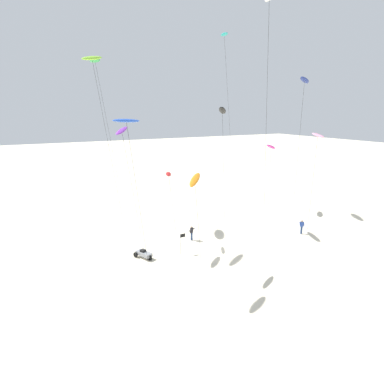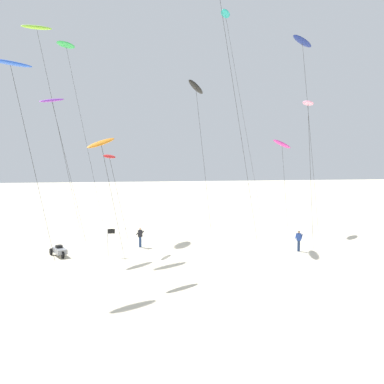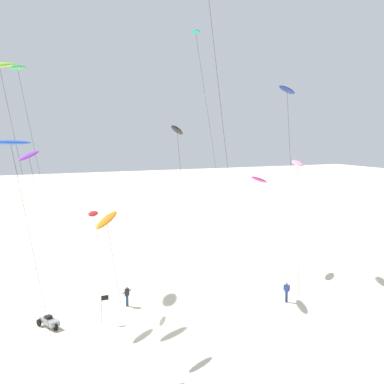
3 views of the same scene
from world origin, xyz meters
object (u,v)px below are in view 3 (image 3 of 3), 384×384
object	(u,v)px
kite_teal	(196,34)
kite_flyer_middle	(127,295)
kite_orange	(107,221)
kite_magenta	(259,180)
kite_navy	(287,93)
kite_black	(177,131)
kite_green	(18,69)
beach_buggy	(49,321)
kite_flyer_nearest	(287,292)
kite_red	(93,215)
kite_pink	(298,164)
kite_blue	(11,144)
marker_flag	(103,303)
kite_purple	(29,157)
kite_lime	(0,67)

from	to	relation	value
kite_teal	kite_flyer_middle	bearing A→B (deg)	-135.12
kite_orange	kite_magenta	distance (m)	21.61
kite_navy	kite_teal	size ratio (longest dim) A/B	0.73
kite_black	kite_flyer_middle	size ratio (longest dim) A/B	8.80
kite_green	kite_magenta	distance (m)	25.36
kite_orange	beach_buggy	distance (m)	9.60
kite_green	kite_flyer_nearest	world-z (taller)	kite_green
kite_black	kite_red	world-z (taller)	kite_black
kite_orange	kite_teal	bearing A→B (deg)	50.79
kite_navy	kite_red	size ratio (longest dim) A/B	2.28
kite_green	kite_pink	bearing A→B (deg)	-42.76
kite_magenta	kite_flyer_middle	world-z (taller)	kite_magenta
kite_blue	marker_flag	xyz separation A→B (m)	(5.93, 2.77, -11.71)
kite_purple	kite_navy	world-z (taller)	kite_navy
kite_lime	kite_teal	distance (m)	20.98
kite_lime	kite_flyer_nearest	distance (m)	29.02
kite_black	kite_teal	xyz separation A→B (m)	(5.51, 8.29, 10.05)
kite_black	kite_flyer_nearest	size ratio (longest dim) A/B	8.80
kite_magenta	kite_flyer_nearest	distance (m)	12.97
kite_navy	kite_orange	bearing A→B (deg)	-164.59
kite_purple	kite_red	bearing A→B (deg)	-9.90
kite_blue	kite_pink	world-z (taller)	kite_blue
kite_orange	kite_red	distance (m)	6.84
kite_magenta	marker_flag	bearing A→B (deg)	-156.65
kite_teal	kite_flyer_nearest	distance (m)	27.80
kite_pink	kite_flyer_nearest	distance (m)	10.65
kite_blue	kite_black	bearing A→B (deg)	29.86
kite_flyer_middle	kite_blue	bearing A→B (deg)	-147.64
beach_buggy	kite_flyer_middle	bearing A→B (deg)	15.44
kite_black	kite_teal	size ratio (longest dim) A/B	0.60
kite_orange	beach_buggy	xyz separation A→B (m)	(-3.28, 4.44, -7.85)
kite_teal	beach_buggy	bearing A→B (deg)	-143.72
kite_blue	kite_teal	size ratio (longest dim) A/B	0.55
marker_flag	kite_magenta	bearing A→B (deg)	23.35
kite_lime	kite_orange	bearing A→B (deg)	-63.70
kite_blue	kite_flyer_nearest	bearing A→B (deg)	2.69
kite_flyer_nearest	kite_navy	bearing A→B (deg)	61.19
kite_green	kite_teal	bearing A→B (deg)	-2.76
kite_flyer_nearest	kite_blue	bearing A→B (deg)	-177.31
kite_magenta	marker_flag	distance (m)	20.96
kite_red	kite_teal	bearing A→B (deg)	37.65
kite_pink	kite_flyer_middle	world-z (taller)	kite_pink
kite_blue	kite_magenta	world-z (taller)	kite_blue
kite_blue	kite_magenta	distance (m)	26.39
kite_orange	marker_flag	size ratio (longest dim) A/B	4.22
kite_flyer_middle	kite_lime	bearing A→B (deg)	149.79
kite_green	kite_teal	xyz separation A→B (m)	(17.64, -0.85, 4.38)
kite_orange	kite_flyer_middle	world-z (taller)	kite_orange
kite_black	kite_navy	xyz separation A→B (m)	(8.37, -4.17, 3.20)
kite_purple	kite_flyer_middle	size ratio (longest dim) A/B	7.56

